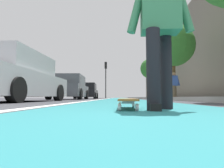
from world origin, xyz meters
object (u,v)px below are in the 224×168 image
at_px(skateboard, 127,101).
at_px(street_tree_far, 150,69).
at_px(street_tree_mid, 173,46).
at_px(parked_car_far, 87,91).
at_px(parked_car_mid, 69,88).
at_px(skater_person, 160,22).
at_px(traffic_light, 106,73).
at_px(parked_car_near, 14,79).
at_px(pedestrian_distant, 174,84).

xyz_separation_m(skateboard, street_tree_far, (18.16, -3.40, 3.11)).
bearing_deg(street_tree_mid, parked_car_far, 46.60).
xyz_separation_m(street_tree_mid, street_tree_far, (8.44, 0.00, -0.19)).
bearing_deg(parked_car_far, parked_car_mid, 179.72).
distance_m(skateboard, skater_person, 0.92).
distance_m(skater_person, street_tree_far, 18.70).
height_order(parked_car_far, traffic_light, traffic_light).
relative_size(parked_car_far, traffic_light, 0.97).
relative_size(parked_car_near, traffic_light, 1.02).
bearing_deg(skateboard, parked_car_near, 43.29).
bearing_deg(skateboard, parked_car_far, 11.03).
distance_m(street_tree_mid, pedestrian_distant, 2.56).
bearing_deg(traffic_light, parked_car_mid, 172.10).
relative_size(parked_car_near, street_tree_mid, 0.95).
xyz_separation_m(parked_car_near, pedestrian_distant, (5.58, -6.49, 0.23)).
distance_m(skater_person, parked_car_near, 5.13).
bearing_deg(traffic_light, skater_person, -174.71).
relative_size(street_tree_mid, street_tree_far, 1.10).
distance_m(parked_car_far, street_tree_mid, 9.34).
xyz_separation_m(skateboard, traffic_light, (20.61, 1.58, 2.96)).
xyz_separation_m(parked_car_near, traffic_light, (17.13, -1.70, 2.36)).
distance_m(parked_car_far, pedestrian_distant, 9.27).
bearing_deg(parked_car_near, parked_car_mid, -1.48).
bearing_deg(skateboard, street_tree_far, -10.61).
bearing_deg(street_tree_far, pedestrian_distant, 178.77).
relative_size(parked_car_mid, street_tree_mid, 0.85).
bearing_deg(traffic_light, pedestrian_distant, -157.51).
xyz_separation_m(parked_car_mid, street_tree_far, (8.68, -6.53, 2.50)).
bearing_deg(street_tree_mid, traffic_light, 24.57).
bearing_deg(skater_person, traffic_light, 5.29).
relative_size(traffic_light, pedestrian_distant, 2.73).
height_order(skater_person, parked_car_far, skater_person).
xyz_separation_m(parked_car_near, street_tree_far, (14.68, -6.68, 2.51)).
distance_m(parked_car_mid, street_tree_far, 11.14).
relative_size(skater_person, traffic_light, 0.37).
xyz_separation_m(skateboard, parked_car_mid, (9.49, 3.12, 0.62)).
height_order(traffic_light, street_tree_far, traffic_light).
xyz_separation_m(parked_car_near, street_tree_mid, (6.24, -6.68, 2.70)).
relative_size(skateboard, skater_person, 0.51).
bearing_deg(skateboard, skater_person, -113.32).
relative_size(street_tree_far, pedestrian_distant, 2.65).
xyz_separation_m(skateboard, parked_car_near, (3.48, 3.28, 0.60)).
height_order(parked_car_near, street_tree_mid, street_tree_mid).
bearing_deg(street_tree_far, street_tree_mid, -180.00).
height_order(traffic_light, street_tree_mid, street_tree_mid).
bearing_deg(skater_person, skateboard, 66.68).
bearing_deg(street_tree_mid, parked_car_near, 133.05).
xyz_separation_m(parked_car_far, traffic_light, (4.75, -1.51, 2.36)).
distance_m(traffic_light, pedestrian_distant, 12.69).
xyz_separation_m(skater_person, street_tree_mid, (9.87, -3.06, 2.46)).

